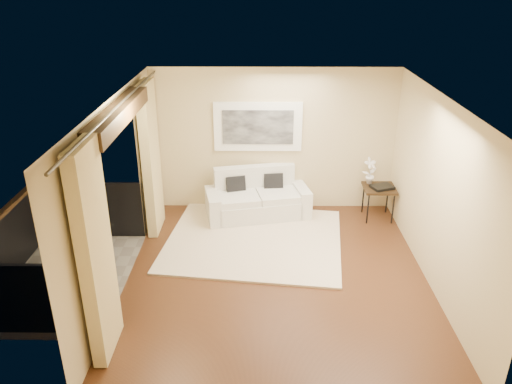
{
  "coord_description": "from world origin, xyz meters",
  "views": [
    {
      "loc": [
        -0.26,
        -6.38,
        4.24
      ],
      "look_at": [
        -0.32,
        0.8,
        1.05
      ],
      "focal_mm": 35.0,
      "sensor_mm": 36.0,
      "label": 1
    }
  ],
  "objects_px": {
    "balcony_chair_far": "(83,236)",
    "balcony_chair_near": "(82,259)",
    "sofa": "(257,200)",
    "ice_bucket": "(55,232)",
    "orchid": "(370,171)",
    "side_table": "(379,190)",
    "bistro_table": "(67,246)"
  },
  "relations": [
    {
      "from": "bistro_table",
      "to": "side_table",
      "type": "bearing_deg",
      "value": 22.76
    },
    {
      "from": "side_table",
      "to": "ice_bucket",
      "type": "height_order",
      "value": "ice_bucket"
    },
    {
      "from": "sofa",
      "to": "bistro_table",
      "type": "relative_size",
      "value": 3.0
    },
    {
      "from": "balcony_chair_far",
      "to": "ice_bucket",
      "type": "xyz_separation_m",
      "value": [
        -0.32,
        -0.18,
        0.15
      ]
    },
    {
      "from": "balcony_chair_near",
      "to": "orchid",
      "type": "bearing_deg",
      "value": 15.36
    },
    {
      "from": "side_table",
      "to": "balcony_chair_far",
      "type": "relative_size",
      "value": 0.59
    },
    {
      "from": "orchid",
      "to": "balcony_chair_far",
      "type": "relative_size",
      "value": 0.48
    },
    {
      "from": "ice_bucket",
      "to": "balcony_chair_far",
      "type": "bearing_deg",
      "value": 29.93
    },
    {
      "from": "balcony_chair_far",
      "to": "balcony_chair_near",
      "type": "bearing_deg",
      "value": 101.55
    },
    {
      "from": "side_table",
      "to": "balcony_chair_near",
      "type": "distance_m",
      "value": 5.25
    },
    {
      "from": "bistro_table",
      "to": "balcony_chair_near",
      "type": "xyz_separation_m",
      "value": [
        0.29,
        -0.23,
        -0.09
      ]
    },
    {
      "from": "sofa",
      "to": "ice_bucket",
      "type": "bearing_deg",
      "value": -155.96
    },
    {
      "from": "orchid",
      "to": "ice_bucket",
      "type": "distance_m",
      "value": 5.47
    },
    {
      "from": "orchid",
      "to": "balcony_chair_near",
      "type": "relative_size",
      "value": 0.58
    },
    {
      "from": "sofa",
      "to": "side_table",
      "type": "xyz_separation_m",
      "value": [
        2.24,
        -0.09,
        0.24
      ]
    },
    {
      "from": "balcony_chair_far",
      "to": "balcony_chair_near",
      "type": "relative_size",
      "value": 1.21
    },
    {
      "from": "balcony_chair_far",
      "to": "bistro_table",
      "type": "bearing_deg",
      "value": 52.94
    },
    {
      "from": "balcony_chair_far",
      "to": "ice_bucket",
      "type": "distance_m",
      "value": 0.4
    },
    {
      "from": "balcony_chair_far",
      "to": "ice_bucket",
      "type": "bearing_deg",
      "value": 25.67
    },
    {
      "from": "sofa",
      "to": "orchid",
      "type": "bearing_deg",
      "value": -9.6
    },
    {
      "from": "balcony_chair_far",
      "to": "side_table",
      "type": "bearing_deg",
      "value": -163.32
    },
    {
      "from": "sofa",
      "to": "bistro_table",
      "type": "distance_m",
      "value": 3.53
    },
    {
      "from": "orchid",
      "to": "balcony_chair_far",
      "type": "distance_m",
      "value": 5.11
    },
    {
      "from": "bistro_table",
      "to": "balcony_chair_far",
      "type": "bearing_deg",
      "value": 57.2
    },
    {
      "from": "bistro_table",
      "to": "balcony_chair_near",
      "type": "relative_size",
      "value": 0.77
    },
    {
      "from": "orchid",
      "to": "bistro_table",
      "type": "height_order",
      "value": "orchid"
    },
    {
      "from": "orchid",
      "to": "ice_bucket",
      "type": "bearing_deg",
      "value": -156.17
    },
    {
      "from": "bistro_table",
      "to": "sofa",
      "type": "bearing_deg",
      "value": 38.39
    },
    {
      "from": "side_table",
      "to": "balcony_chair_far",
      "type": "bearing_deg",
      "value": -159.06
    },
    {
      "from": "balcony_chair_far",
      "to": "balcony_chair_near",
      "type": "distance_m",
      "value": 0.51
    },
    {
      "from": "orchid",
      "to": "balcony_chair_far",
      "type": "height_order",
      "value": "orchid"
    },
    {
      "from": "side_table",
      "to": "balcony_chair_near",
      "type": "relative_size",
      "value": 0.71
    }
  ]
}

